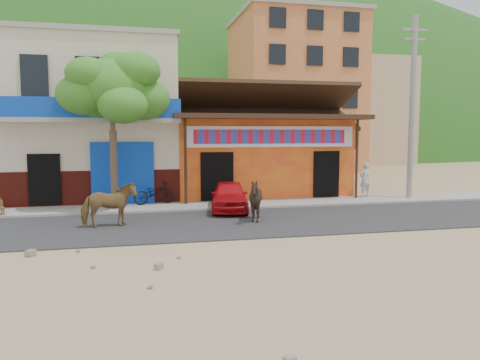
{
  "coord_description": "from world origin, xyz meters",
  "views": [
    {
      "loc": [
        -3.92,
        -12.61,
        3.03
      ],
      "look_at": [
        -0.31,
        3.0,
        1.4
      ],
      "focal_mm": 35.0,
      "sensor_mm": 36.0,
      "label": 1
    }
  ],
  "objects_px": {
    "utility_pole": "(412,108)",
    "cow_dark": "(256,200)",
    "tree": "(113,130)",
    "scooter": "(154,193)",
    "pedestrian": "(365,180)",
    "cow_tan": "(109,205)",
    "red_car": "(229,196)"
  },
  "relations": [
    {
      "from": "cow_dark",
      "to": "scooter",
      "type": "bearing_deg",
      "value": -172.67
    },
    {
      "from": "tree",
      "to": "pedestrian",
      "type": "bearing_deg",
      "value": 4.69
    },
    {
      "from": "red_car",
      "to": "cow_tan",
      "type": "bearing_deg",
      "value": -142.74
    },
    {
      "from": "red_car",
      "to": "scooter",
      "type": "height_order",
      "value": "red_car"
    },
    {
      "from": "cow_dark",
      "to": "pedestrian",
      "type": "xyz_separation_m",
      "value": [
        6.27,
        4.24,
        0.14
      ]
    },
    {
      "from": "tree",
      "to": "scooter",
      "type": "xyz_separation_m",
      "value": [
        1.54,
        0.8,
        -2.54
      ]
    },
    {
      "from": "cow_dark",
      "to": "red_car",
      "type": "bearing_deg",
      "value": 160.08
    },
    {
      "from": "tree",
      "to": "pedestrian",
      "type": "distance_m",
      "value": 11.24
    },
    {
      "from": "utility_pole",
      "to": "scooter",
      "type": "height_order",
      "value": "utility_pole"
    },
    {
      "from": "utility_pole",
      "to": "cow_dark",
      "type": "height_order",
      "value": "utility_pole"
    },
    {
      "from": "utility_pole",
      "to": "tree",
      "type": "bearing_deg",
      "value": -179.1
    },
    {
      "from": "cow_dark",
      "to": "pedestrian",
      "type": "bearing_deg",
      "value": 93.89
    },
    {
      "from": "cow_dark",
      "to": "pedestrian",
      "type": "relative_size",
      "value": 0.93
    },
    {
      "from": "cow_tan",
      "to": "scooter",
      "type": "bearing_deg",
      "value": -32.02
    },
    {
      "from": "scooter",
      "to": "pedestrian",
      "type": "bearing_deg",
      "value": -106.46
    },
    {
      "from": "cow_dark",
      "to": "red_car",
      "type": "xyz_separation_m",
      "value": [
        -0.42,
        2.34,
        -0.15
      ]
    },
    {
      "from": "tree",
      "to": "cow_dark",
      "type": "height_order",
      "value": "tree"
    },
    {
      "from": "tree",
      "to": "cow_dark",
      "type": "bearing_deg",
      "value": -35.33
    },
    {
      "from": "utility_pole",
      "to": "cow_tan",
      "type": "relative_size",
      "value": 4.74
    },
    {
      "from": "tree",
      "to": "cow_tan",
      "type": "bearing_deg",
      "value": -91.23
    },
    {
      "from": "cow_dark",
      "to": "scooter",
      "type": "distance_m",
      "value": 5.22
    },
    {
      "from": "tree",
      "to": "scooter",
      "type": "height_order",
      "value": "tree"
    },
    {
      "from": "red_car",
      "to": "tree",
      "type": "bearing_deg",
      "value": 177.05
    },
    {
      "from": "tree",
      "to": "utility_pole",
      "type": "xyz_separation_m",
      "value": [
        12.8,
        0.2,
        1.0
      ]
    },
    {
      "from": "utility_pole",
      "to": "pedestrian",
      "type": "relative_size",
      "value": 5.13
    },
    {
      "from": "tree",
      "to": "cow_tan",
      "type": "relative_size",
      "value": 3.55
    },
    {
      "from": "scooter",
      "to": "red_car",
      "type": "bearing_deg",
      "value": -140.26
    },
    {
      "from": "tree",
      "to": "cow_tan",
      "type": "height_order",
      "value": "tree"
    },
    {
      "from": "tree",
      "to": "cow_dark",
      "type": "relative_size",
      "value": 4.16
    },
    {
      "from": "utility_pole",
      "to": "scooter",
      "type": "xyz_separation_m",
      "value": [
        -11.26,
        0.6,
        -3.54
      ]
    },
    {
      "from": "tree",
      "to": "cow_tan",
      "type": "distance_m",
      "value": 4.0
    },
    {
      "from": "red_car",
      "to": "scooter",
      "type": "relative_size",
      "value": 1.94
    }
  ]
}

